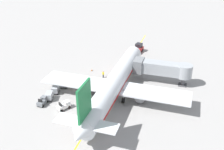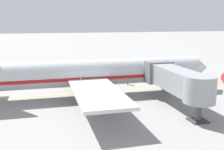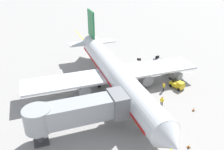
{
  "view_description": "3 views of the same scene",
  "coord_description": "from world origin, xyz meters",
  "px_view_note": "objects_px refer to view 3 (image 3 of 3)",
  "views": [
    {
      "loc": [
        14.2,
        -44.73,
        27.83
      ],
      "look_at": [
        0.02,
        0.87,
        3.5
      ],
      "focal_mm": 41.03,
      "sensor_mm": 36.0,
      "label": 1
    },
    {
      "loc": [
        38.37,
        -8.59,
        10.51
      ],
      "look_at": [
        1.05,
        1.54,
        2.72
      ],
      "focal_mm": 43.49,
      "sensor_mm": 36.0,
      "label": 2
    },
    {
      "loc": [
        13.94,
        31.69,
        20.73
      ],
      "look_at": [
        2.75,
        0.71,
        4.19
      ],
      "focal_mm": 38.35,
      "sensor_mm": 36.0,
      "label": 3
    }
  ],
  "objects_px": {
    "safety_cone_wing_tip": "(177,134)",
    "baggage_tug_trailing": "(159,61)",
    "baggage_tug_lead": "(177,85)",
    "ground_crew_wing_walker": "(162,101)",
    "baggage_cart_front": "(176,76)",
    "baggage_cart_second_in_train": "(170,69)",
    "ground_crew_loader": "(164,86)",
    "safety_cone_nose_left": "(194,109)",
    "parked_airliner": "(115,73)",
    "safety_cone_nose_right": "(189,146)",
    "jet_bridge": "(78,111)",
    "baggage_tug_spare": "(139,64)",
    "baggage_cart_third_in_train": "(162,64)"
  },
  "relations": [
    {
      "from": "baggage_tug_trailing",
      "to": "safety_cone_nose_left",
      "type": "xyz_separation_m",
      "value": [
        3.7,
        16.76,
        -0.42
      ]
    },
    {
      "from": "baggage_tug_trailing",
      "to": "baggage_cart_third_in_train",
      "type": "relative_size",
      "value": 0.85
    },
    {
      "from": "baggage_cart_front",
      "to": "ground_crew_loader",
      "type": "distance_m",
      "value": 5.05
    },
    {
      "from": "baggage_tug_lead",
      "to": "baggage_tug_spare",
      "type": "xyz_separation_m",
      "value": [
        2.5,
        -10.29,
        0.0
      ]
    },
    {
      "from": "jet_bridge",
      "to": "baggage_cart_second_in_train",
      "type": "distance_m",
      "value": 23.59
    },
    {
      "from": "baggage_cart_third_in_train",
      "to": "baggage_tug_spare",
      "type": "bearing_deg",
      "value": -25.34
    },
    {
      "from": "parked_airliner",
      "to": "baggage_tug_lead",
      "type": "xyz_separation_m",
      "value": [
        -10.39,
        3.2,
        -2.47
      ]
    },
    {
      "from": "baggage_tug_lead",
      "to": "safety_cone_nose_left",
      "type": "distance_m",
      "value": 6.81
    },
    {
      "from": "parked_airliner",
      "to": "ground_crew_wing_walker",
      "type": "xyz_separation_m",
      "value": [
        -4.97,
        7.18,
        -2.23
      ]
    },
    {
      "from": "baggage_cart_second_in_train",
      "to": "ground_crew_loader",
      "type": "bearing_deg",
      "value": 50.34
    },
    {
      "from": "parked_airliner",
      "to": "safety_cone_nose_right",
      "type": "xyz_separation_m",
      "value": [
        -3.55,
        16.02,
        -2.9
      ]
    },
    {
      "from": "ground_crew_loader",
      "to": "baggage_cart_front",
      "type": "bearing_deg",
      "value": -146.46
    },
    {
      "from": "ground_crew_wing_walker",
      "to": "safety_cone_nose_right",
      "type": "bearing_deg",
      "value": 80.85
    },
    {
      "from": "baggage_tug_lead",
      "to": "safety_cone_wing_tip",
      "type": "height_order",
      "value": "baggage_tug_lead"
    },
    {
      "from": "parked_airliner",
      "to": "baggage_tug_lead",
      "type": "relative_size",
      "value": 13.53
    },
    {
      "from": "ground_crew_wing_walker",
      "to": "safety_cone_nose_left",
      "type": "relative_size",
      "value": 2.86
    },
    {
      "from": "baggage_tug_lead",
      "to": "ground_crew_loader",
      "type": "height_order",
      "value": "ground_crew_loader"
    },
    {
      "from": "baggage_tug_lead",
      "to": "safety_cone_nose_right",
      "type": "relative_size",
      "value": 4.66
    },
    {
      "from": "safety_cone_nose_right",
      "to": "safety_cone_wing_tip",
      "type": "xyz_separation_m",
      "value": [
        0.23,
        -2.3,
        0.0
      ]
    },
    {
      "from": "baggage_tug_spare",
      "to": "ground_crew_loader",
      "type": "xyz_separation_m",
      "value": [
        0.33,
        10.42,
        0.24
      ]
    },
    {
      "from": "jet_bridge",
      "to": "safety_cone_wing_tip",
      "type": "bearing_deg",
      "value": 158.01
    },
    {
      "from": "baggage_cart_third_in_train",
      "to": "ground_crew_wing_walker",
      "type": "bearing_deg",
      "value": 59.51
    },
    {
      "from": "parked_airliner",
      "to": "baggage_cart_second_in_train",
      "type": "bearing_deg",
      "value": -169.19
    },
    {
      "from": "baggage_tug_spare",
      "to": "safety_cone_wing_tip",
      "type": "bearing_deg",
      "value": 77.63
    },
    {
      "from": "parked_airliner",
      "to": "baggage_tug_spare",
      "type": "distance_m",
      "value": 10.89
    },
    {
      "from": "safety_cone_nose_right",
      "to": "jet_bridge",
      "type": "bearing_deg",
      "value": -30.58
    },
    {
      "from": "baggage_cart_second_in_train",
      "to": "ground_crew_loader",
      "type": "xyz_separation_m",
      "value": [
        4.71,
        5.68,
        0.0
      ]
    },
    {
      "from": "parked_airliner",
      "to": "safety_cone_nose_right",
      "type": "distance_m",
      "value": 16.66
    },
    {
      "from": "baggage_cart_front",
      "to": "safety_cone_nose_right",
      "type": "distance_m",
      "value": 17.53
    },
    {
      "from": "baggage_cart_second_in_train",
      "to": "safety_cone_nose_right",
      "type": "height_order",
      "value": "baggage_cart_second_in_train"
    },
    {
      "from": "jet_bridge",
      "to": "baggage_tug_lead",
      "type": "relative_size",
      "value": 4.65
    },
    {
      "from": "safety_cone_wing_tip",
      "to": "baggage_tug_lead",
      "type": "bearing_deg",
      "value": -123.87
    },
    {
      "from": "parked_airliner",
      "to": "ground_crew_wing_walker",
      "type": "relative_size",
      "value": 22.03
    },
    {
      "from": "baggage_tug_trailing",
      "to": "baggage_cart_front",
      "type": "relative_size",
      "value": 0.85
    },
    {
      "from": "ground_crew_wing_walker",
      "to": "baggage_cart_front",
      "type": "bearing_deg",
      "value": -135.67
    },
    {
      "from": "baggage_cart_front",
      "to": "ground_crew_wing_walker",
      "type": "bearing_deg",
      "value": 44.33
    },
    {
      "from": "baggage_cart_front",
      "to": "ground_crew_wing_walker",
      "type": "distance_m",
      "value": 9.5
    },
    {
      "from": "baggage_tug_lead",
      "to": "ground_crew_wing_walker",
      "type": "distance_m",
      "value": 6.73
    },
    {
      "from": "baggage_tug_trailing",
      "to": "baggage_cart_front",
      "type": "distance_m",
      "value": 7.53
    },
    {
      "from": "baggage_cart_second_in_train",
      "to": "baggage_cart_front",
      "type": "bearing_deg",
      "value": 80.18
    },
    {
      "from": "safety_cone_wing_tip",
      "to": "baggage_tug_trailing",
      "type": "bearing_deg",
      "value": -114.14
    },
    {
      "from": "baggage_tug_spare",
      "to": "baggage_cart_front",
      "type": "xyz_separation_m",
      "value": [
        -3.88,
        7.63,
        0.24
      ]
    },
    {
      "from": "parked_airliner",
      "to": "ground_crew_wing_walker",
      "type": "distance_m",
      "value": 9.02
    },
    {
      "from": "baggage_tug_trailing",
      "to": "jet_bridge",
      "type": "bearing_deg",
      "value": 37.5
    },
    {
      "from": "baggage_tug_trailing",
      "to": "baggage_cart_second_in_train",
      "type": "distance_m",
      "value": 4.61
    },
    {
      "from": "ground_crew_wing_walker",
      "to": "ground_crew_loader",
      "type": "relative_size",
      "value": 1.0
    },
    {
      "from": "baggage_cart_third_in_train",
      "to": "safety_cone_wing_tip",
      "type": "distance_m",
      "value": 20.77
    },
    {
      "from": "baggage_cart_third_in_train",
      "to": "parked_airliner",
      "type": "bearing_deg",
      "value": 22.54
    },
    {
      "from": "jet_bridge",
      "to": "safety_cone_nose_right",
      "type": "relative_size",
      "value": 21.66
    },
    {
      "from": "baggage_cart_front",
      "to": "baggage_cart_second_in_train",
      "type": "distance_m",
      "value": 2.93
    }
  ]
}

